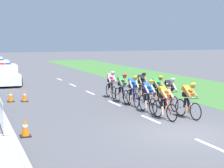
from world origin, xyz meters
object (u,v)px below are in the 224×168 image
object	(u,v)px
cyclist_lead	(165,101)
crowd_barrier_front	(1,114)
cyclist_eighth	(142,86)
traffic_cone_near	(24,96)
cyclist_second	(188,100)
police_car_nearest	(5,76)
cyclist_fifth	(133,90)
traffic_cone_mid	(25,128)
cyclist_sixth	(157,90)
cyclist_third	(148,95)
cyclist_fourth	(170,93)
traffic_cone_far	(11,96)
cyclist_seventh	(122,88)
cyclist_ninth	(111,84)

from	to	relation	value
cyclist_lead	crowd_barrier_front	bearing A→B (deg)	176.30
cyclist_eighth	traffic_cone_near	xyz separation A→B (m)	(-5.95, 1.91, -0.48)
cyclist_second	police_car_nearest	xyz separation A→B (m)	(-6.05, 14.22, -0.11)
cyclist_second	cyclist_fifth	xyz separation A→B (m)	(-0.99, 3.36, 0.00)
cyclist_lead	traffic_cone_mid	size ratio (longest dim) A/B	2.69
cyclist_fifth	cyclist_sixth	bearing A→B (deg)	-18.72
cyclist_third	police_car_nearest	distance (m)	13.54
cyclist_third	traffic_cone_mid	world-z (taller)	cyclist_third
cyclist_second	cyclist_sixth	size ratio (longest dim) A/B	1.00
cyclist_fourth	traffic_cone_far	world-z (taller)	cyclist_fourth
cyclist_sixth	cyclist_seventh	bearing A→B (deg)	132.28
cyclist_second	crowd_barrier_front	bearing A→B (deg)	175.73
cyclist_seventh	traffic_cone_mid	distance (m)	7.45
cyclist_fifth	crowd_barrier_front	distance (m)	7.06
crowd_barrier_front	cyclist_seventh	bearing A→B (deg)	31.05
cyclist_second	police_car_nearest	world-z (taller)	police_car_nearest
cyclist_second	cyclist_ninth	distance (m)	6.15
cyclist_eighth	cyclist_third	bearing A→B (deg)	-111.47
cyclist_fourth	cyclist_eighth	world-z (taller)	same
cyclist_second	cyclist_fourth	world-z (taller)	same
cyclist_ninth	cyclist_seventh	bearing A→B (deg)	-91.50
traffic_cone_mid	cyclist_lead	bearing A→B (deg)	5.87
cyclist_third	crowd_barrier_front	size ratio (longest dim) A/B	0.74
cyclist_fourth	police_car_nearest	xyz separation A→B (m)	(-6.26, 12.35, -0.11)
cyclist_second	cyclist_seventh	xyz separation A→B (m)	(-1.13, 4.38, 0.00)
cyclist_ninth	traffic_cone_near	distance (m)	4.76
cyclist_sixth	traffic_cone_near	bearing A→B (deg)	148.44
cyclist_second	traffic_cone_mid	world-z (taller)	cyclist_second
cyclist_lead	cyclist_fourth	bearing A→B (deg)	54.20
police_car_nearest	traffic_cone_mid	size ratio (longest dim) A/B	6.88
cyclist_third	traffic_cone_mid	xyz separation A→B (m)	(-5.74, -2.09, -0.48)
cyclist_eighth	cyclist_ninth	world-z (taller)	same
cyclist_seventh	traffic_cone_far	world-z (taller)	cyclist_seventh
cyclist_second	traffic_cone_mid	bearing A→B (deg)	-176.22
cyclist_lead	traffic_cone_far	xyz separation A→B (m)	(-5.43, 6.68, -0.48)
cyclist_seventh	cyclist_eighth	size ratio (longest dim) A/B	1.00
cyclist_seventh	crowd_barrier_front	size ratio (longest dim) A/B	0.74
cyclist_third	cyclist_fifth	size ratio (longest dim) A/B	1.00
cyclist_fourth	traffic_cone_far	xyz separation A→B (m)	(-6.68, 4.95, -0.48)
cyclist_second	cyclist_third	xyz separation A→B (m)	(-1.04, 1.64, 0.00)
cyclist_fourth	cyclist_fifth	xyz separation A→B (m)	(-1.20, 1.48, 0.00)
cyclist_second	cyclist_seventh	size ratio (longest dim) A/B	1.00
cyclist_fourth	cyclist_third	bearing A→B (deg)	-169.63
cyclist_fourth	cyclist_seventh	size ratio (longest dim) A/B	1.00
cyclist_fourth	cyclist_ninth	bearing A→B (deg)	107.16
cyclist_sixth	crowd_barrier_front	size ratio (longest dim) A/B	0.74
cyclist_ninth	traffic_cone_near	xyz separation A→B (m)	(-4.71, 0.56, -0.48)
cyclist_second	cyclist_eighth	bearing A→B (deg)	87.98
cyclist_seventh	cyclist_ninth	bearing A→B (deg)	88.50
cyclist_seventh	police_car_nearest	size ratio (longest dim) A/B	0.39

